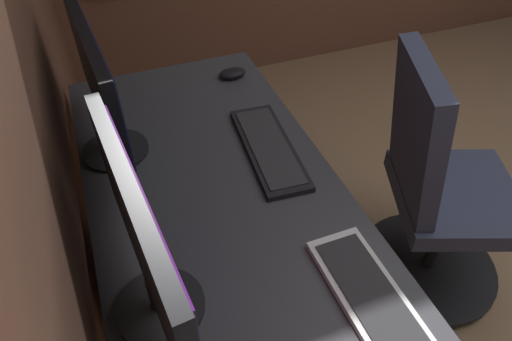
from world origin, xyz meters
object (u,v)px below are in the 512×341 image
at_px(keyboard_spare, 376,306).
at_px(office_chair, 435,197).
at_px(monitor_secondary, 99,85).
at_px(keyboard_main, 269,148).
at_px(mouse_spare, 232,73).
at_px(monitor_primary, 144,242).
at_px(drawer_pedestal, 223,292).

xyz_separation_m(keyboard_spare, office_chair, (0.43, -0.57, -0.28)).
xyz_separation_m(monitor_secondary, keyboard_main, (-0.16, -0.44, -0.23)).
height_order(monitor_secondary, mouse_spare, monitor_secondary).
xyz_separation_m(keyboard_main, office_chair, (-0.16, -0.59, -0.28)).
distance_m(mouse_spare, office_chair, 0.87).
bearing_deg(keyboard_main, monitor_primary, 134.16).
bearing_deg(keyboard_spare, mouse_spare, -0.87).
relative_size(drawer_pedestal, keyboard_spare, 1.65).
height_order(drawer_pedestal, mouse_spare, mouse_spare).
bearing_deg(office_chair, monitor_primary, 104.13).
relative_size(mouse_spare, office_chair, 0.11).
relative_size(monitor_secondary, office_chair, 0.59).
bearing_deg(monitor_secondary, mouse_spare, -59.28).
bearing_deg(drawer_pedestal, mouse_spare, -22.61).
bearing_deg(office_chair, drawer_pedestal, 92.13).
bearing_deg(monitor_secondary, monitor_primary, -178.73).
bearing_deg(monitor_primary, keyboard_spare, -111.25).
xyz_separation_m(monitor_secondary, mouse_spare, (0.28, -0.47, -0.22)).
xyz_separation_m(mouse_spare, office_chair, (-0.60, -0.56, -0.29)).
bearing_deg(monitor_secondary, keyboard_main, -110.36).
xyz_separation_m(monitor_secondary, keyboard_spare, (-0.75, -0.46, -0.23)).
bearing_deg(office_chair, mouse_spare, 42.63).
height_order(monitor_primary, office_chair, monitor_primary).
distance_m(monitor_primary, office_chair, 1.16).
relative_size(keyboard_main, mouse_spare, 4.13).
bearing_deg(mouse_spare, monitor_primary, 151.84).
distance_m(monitor_secondary, mouse_spare, 0.59).
bearing_deg(keyboard_spare, monitor_secondary, 31.32).
bearing_deg(office_chair, monitor_secondary, 72.58).
distance_m(monitor_primary, mouse_spare, 1.00).
bearing_deg(drawer_pedestal, keyboard_spare, -148.02).
xyz_separation_m(monitor_secondary, office_chair, (-0.32, -1.03, -0.51)).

